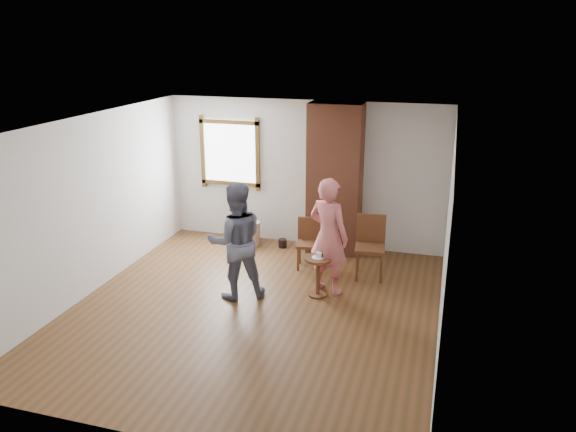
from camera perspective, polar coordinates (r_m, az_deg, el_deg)
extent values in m
plane|color=brown|center=(7.98, -3.49, -9.44)|extent=(5.50, 5.50, 0.00)
cube|color=silver|center=(9.99, 1.70, 4.31)|extent=(5.00, 0.04, 2.60)
cube|color=silver|center=(8.62, -19.51, 0.97)|extent=(0.04, 5.50, 2.60)
cube|color=silver|center=(7.06, 15.79, -2.39)|extent=(0.04, 5.50, 2.60)
cube|color=white|center=(7.16, -3.89, 9.33)|extent=(5.00, 5.50, 0.04)
cube|color=brown|center=(10.32, -5.93, 6.38)|extent=(1.14, 0.06, 1.34)
cube|color=white|center=(10.34, -5.89, 6.40)|extent=(1.00, 0.02, 1.20)
cube|color=brown|center=(9.63, 4.78, 3.71)|extent=(0.90, 0.50, 2.60)
cylinder|color=tan|center=(10.22, -3.79, -1.77)|extent=(0.43, 0.43, 0.43)
cylinder|color=black|center=(10.12, -0.55, -2.78)|extent=(0.20, 0.20, 0.15)
cube|color=brown|center=(9.15, 2.08, -2.88)|extent=(0.44, 0.44, 0.05)
cylinder|color=brown|center=(9.10, 1.01, -4.39)|extent=(0.04, 0.04, 0.41)
cylinder|color=brown|center=(9.08, 2.95, -4.47)|extent=(0.04, 0.04, 0.41)
cylinder|color=brown|center=(9.38, 1.21, -3.67)|extent=(0.04, 0.04, 0.41)
cylinder|color=brown|center=(9.36, 3.09, -3.75)|extent=(0.04, 0.04, 0.41)
cube|color=brown|center=(9.24, 2.19, -1.32)|extent=(0.38, 0.10, 0.41)
cube|color=brown|center=(8.85, 8.32, -3.26)|extent=(0.51, 0.51, 0.05)
cylinder|color=brown|center=(8.77, 6.99, -5.12)|extent=(0.04, 0.04, 0.49)
cylinder|color=brown|center=(8.77, 9.42, -5.26)|extent=(0.04, 0.04, 0.49)
cylinder|color=brown|center=(9.11, 7.12, -4.21)|extent=(0.04, 0.04, 0.49)
cylinder|color=brown|center=(9.11, 9.46, -4.34)|extent=(0.04, 0.04, 0.49)
cube|color=brown|center=(8.96, 8.43, -1.32)|extent=(0.46, 0.10, 0.49)
cylinder|color=brown|center=(8.13, 3.08, -4.37)|extent=(0.40, 0.40, 0.04)
cylinder|color=brown|center=(8.25, 3.04, -6.23)|extent=(0.06, 0.06, 0.54)
cylinder|color=brown|center=(8.37, 3.01, -7.95)|extent=(0.28, 0.28, 0.03)
cylinder|color=white|center=(8.12, 3.08, -4.22)|extent=(0.18, 0.18, 0.01)
cube|color=white|center=(8.11, 3.15, -4.00)|extent=(0.08, 0.07, 0.06)
imported|color=#131634|center=(8.03, -5.32, -2.58)|extent=(1.05, 0.98, 1.72)
imported|color=#D3696A|center=(8.17, 4.13, -2.06)|extent=(0.75, 0.62, 1.75)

